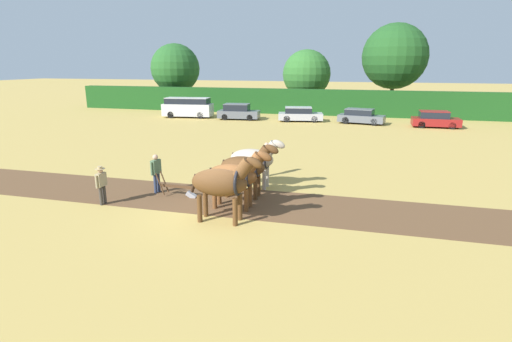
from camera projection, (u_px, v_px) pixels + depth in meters
ground_plane at (219, 215)px, 15.15m from camera, size 240.00×240.00×0.00m
plowed_furrow_strip at (128, 192)px, 17.88m from camera, size 34.61×4.07×0.01m
hedgerow at (321, 102)px, 44.54m from camera, size 60.72×1.26×2.80m
tree_far_left at (175, 68)px, 52.24m from camera, size 6.35×6.35×8.15m
tree_left at (307, 74)px, 49.28m from camera, size 5.89×5.89×7.29m
tree_center_left at (395, 56)px, 46.22m from camera, size 7.48×7.48×10.13m
draft_horse_lead_left at (222, 183)px, 14.17m from camera, size 2.77×1.06×2.54m
draft_horse_lead_right at (235, 175)px, 15.54m from camera, size 2.75×0.98×2.45m
draft_horse_trail_left at (245, 167)px, 16.89m from camera, size 2.67×0.97×2.43m
draft_horse_trail_right at (254, 159)px, 18.24m from camera, size 2.71×1.02×2.36m
plow at (181, 189)px, 17.15m from camera, size 1.79×0.47×1.13m
farmer_at_plow at (156, 170)px, 17.51m from camera, size 0.27×0.68×1.74m
farmer_beside_team at (267, 157)px, 20.09m from camera, size 0.37×0.65×1.75m
farmer_onlooker_left at (101, 183)px, 16.06m from camera, size 0.40×0.63×1.59m
parked_van at (188, 107)px, 42.50m from camera, size 5.40×2.53×2.09m
parked_car_left at (238, 112)px, 41.03m from camera, size 4.34×2.24×1.61m
parked_car_center_left at (300, 114)px, 39.67m from camera, size 4.61×2.62×1.42m
parked_car_center at (361, 116)px, 38.08m from camera, size 4.50×2.49×1.42m
parked_car_center_right at (435, 120)px, 35.87m from camera, size 4.08×1.88×1.47m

